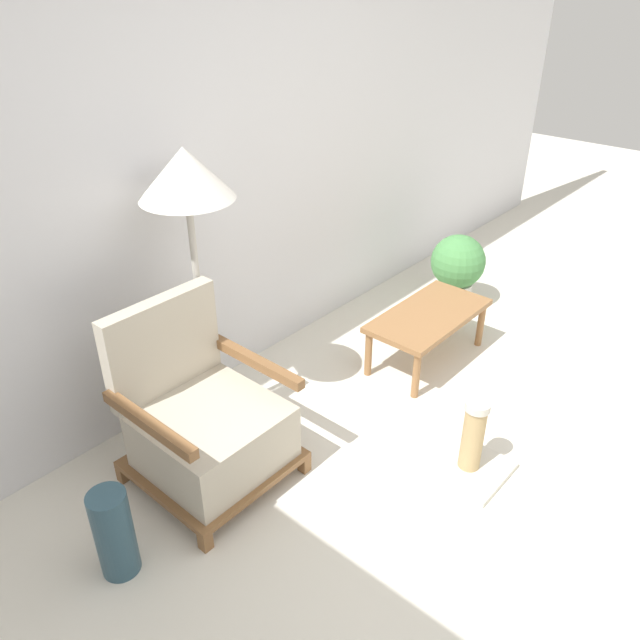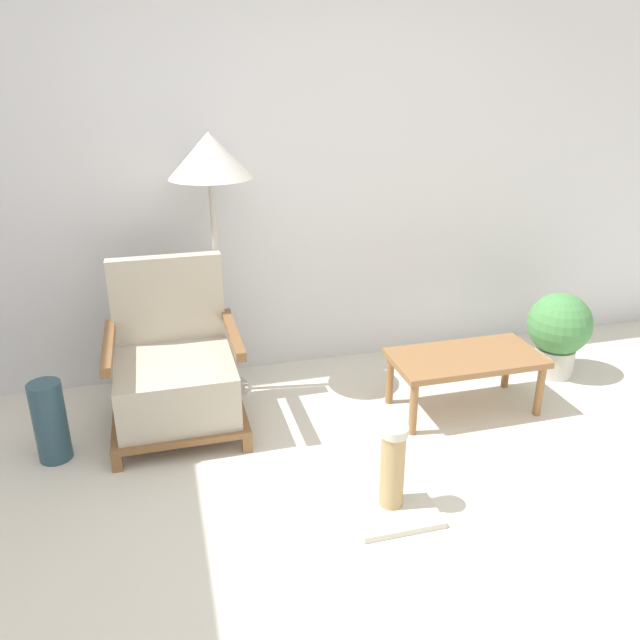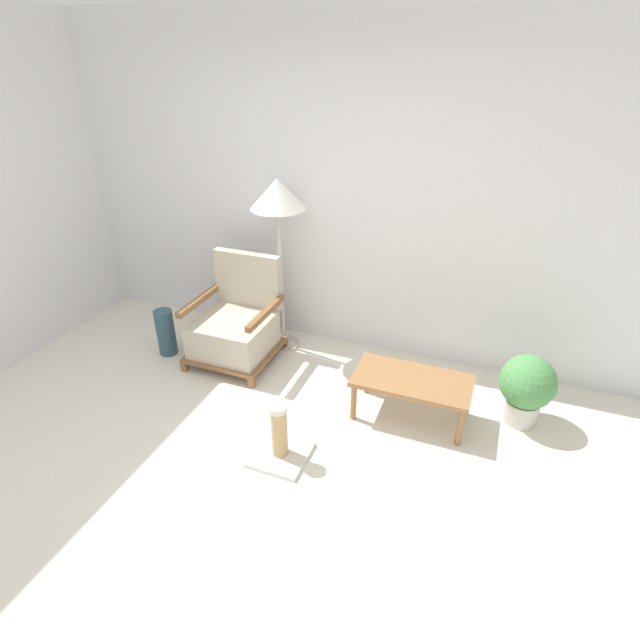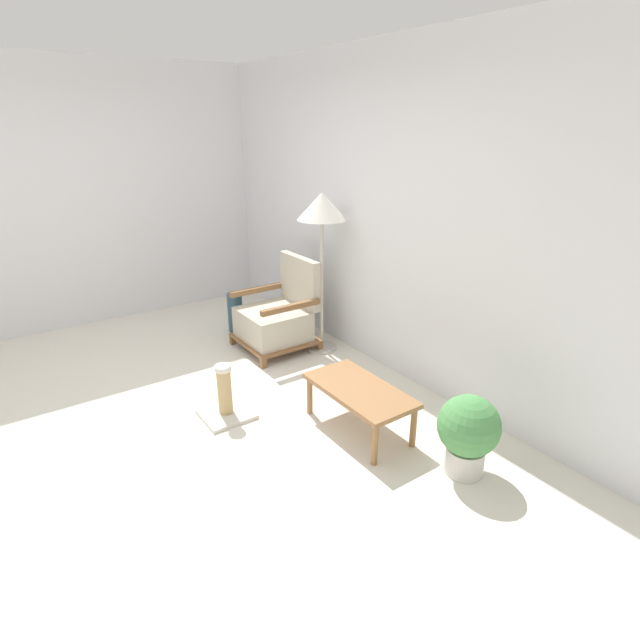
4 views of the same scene
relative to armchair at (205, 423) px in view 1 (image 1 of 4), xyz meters
The scene contains 8 objects.
ground_plane 1.68m from the armchair, 65.01° to the right, with size 14.00×14.00×0.00m, color silver.
wall_back 1.40m from the armchair, 42.05° to the left, with size 8.00×0.06×2.70m.
armchair is the anchor object (origin of this frame).
floor_lamp 1.09m from the armchair, 48.82° to the left, with size 0.45×0.45×1.51m.
coffee_table 1.59m from the armchair, ahead, with size 0.83×0.42×0.34m.
vase 0.65m from the armchair, 165.38° to the right, with size 0.16×0.16×0.42m, color #2D4C5B.
potted_plant 2.33m from the armchair, ahead, with size 0.39×0.39×0.54m.
scratching_post 1.30m from the armchair, 48.27° to the right, with size 0.37×0.37×0.42m.
Camera 1 is at (-2.08, -0.44, 2.22)m, focal length 35.00 mm.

